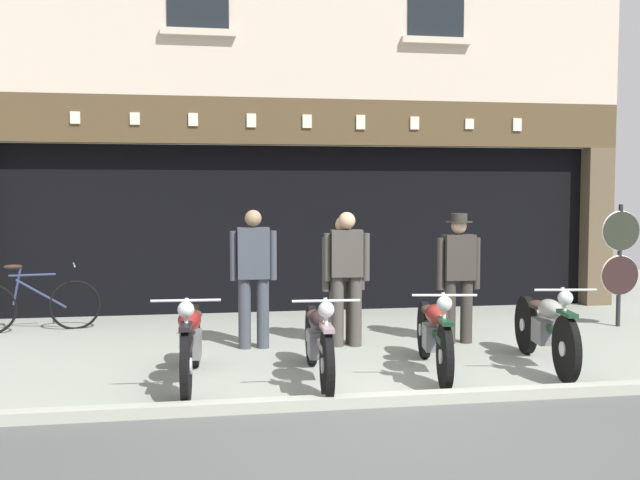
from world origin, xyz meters
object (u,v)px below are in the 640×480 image
Objects in this scene: motorcycle_center at (434,333)px; salesman_right at (458,272)px; motorcycle_center_left at (319,339)px; motorcycle_center_right at (545,327)px; advert_board_near at (190,208)px; leaning_bicycle at (32,304)px; tyre_sign_pole at (620,255)px; shopkeeper_center at (347,272)px; assistant_far_right at (343,274)px; salesman_left at (253,272)px; motorcycle_left at (191,340)px.

motorcycle_center is 1.66m from salesman_right.
motorcycle_center_left is 1.05× the size of motorcycle_center_right.
advert_board_near reaches higher than leaning_bicycle.
motorcycle_center is at bearing 45.44° from leaning_bicycle.
motorcycle_center is 4.03m from tyre_sign_pole.
shopkeeper_center reaches higher than motorcycle_center_left.
advert_board_near is (-1.28, 4.41, 1.21)m from motorcycle_center_left.
advert_board_near is at bearing -66.03° from assistant_far_right.
motorcycle_left is at bearing 65.62° from salesman_left.
salesman_left is 1.02× the size of shopkeeper_center.
salesman_left reaches higher than motorcycle_center_right.
motorcycle_center_right is at bearing 109.35° from salesman_right.
motorcycle_left is 1.77m from salesman_left.
assistant_far_right is (1.11, 0.04, -0.05)m from salesman_left.
shopkeeper_center is 4.08m from tyre_sign_pole.
shopkeeper_center reaches higher than assistant_far_right.
salesman_left is (-1.76, 1.52, 0.50)m from motorcycle_center.
leaning_bicycle is (-4.63, 3.08, -0.05)m from motorcycle_center.
salesman_left reaches higher than salesman_right.
tyre_sign_pole reaches higher than salesman_left.
motorcycle_center_left is 1.24× the size of salesman_left.
motorcycle_center_left is (1.25, -0.13, -0.01)m from motorcycle_left.
salesman_left is 1.05× the size of assistant_far_right.
tyre_sign_pole is (5.89, 2.12, 0.57)m from motorcycle_left.
motorcycle_center is at bearing 60.36° from salesman_right.
advert_board_near reaches higher than shopkeeper_center.
leaning_bicycle is at bearing -24.20° from motorcycle_center.
salesman_left reaches higher than shopkeeper_center.
motorcycle_left is at bearing 29.79° from assistant_far_right.
assistant_far_right reaches higher than motorcycle_center_left.
tyre_sign_pole is (3.39, 2.10, 0.58)m from motorcycle_center.
tyre_sign_pole reaches higher than leaning_bicycle.
motorcycle_left is 1.27× the size of shopkeeper_center.
motorcycle_center is at bearing 119.51° from shopkeeper_center.
advert_board_near is (-3.29, 2.88, 0.75)m from salesman_right.
motorcycle_left is 3.76m from leaning_bicycle.
salesman_left is at bearing -8.43° from assistant_far_right.
motorcycle_center_right is 1.50m from salesman_right.
salesman_right is 5.68m from leaning_bicycle.
motorcycle_center is 1.65m from shopkeeper_center.
motorcycle_center is at bearing 101.91° from assistant_far_right.
salesman_right is 1.74× the size of advert_board_near.
motorcycle_center is 5.10m from advert_board_near.
motorcycle_left reaches higher than motorcycle_center_left.
salesman_right is at bearing -61.79° from motorcycle_center_right.
leaning_bicycle is (-3.98, 1.52, -0.50)m from assistant_far_right.
salesman_left is at bearing -74.53° from advert_board_near.
motorcycle_center is 1.16× the size of tyre_sign_pole.
tyre_sign_pole is 1.84× the size of advert_board_near.
motorcycle_left is 1.06× the size of motorcycle_center_right.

